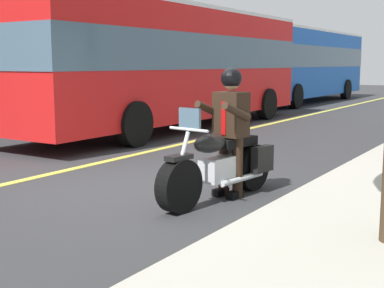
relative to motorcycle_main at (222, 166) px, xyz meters
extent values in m
plane|color=#333335|center=(0.05, -1.14, -0.45)|extent=(80.00, 80.00, 0.00)
cube|color=#E5DB4C|center=(0.05, -3.14, -0.45)|extent=(60.00, 0.16, 0.01)
cylinder|color=black|center=(0.84, -0.11, -0.12)|extent=(0.68, 0.28, 0.66)
cylinder|color=black|center=(-0.70, 0.09, -0.12)|extent=(0.68, 0.28, 0.66)
cube|color=silver|center=(0.04, -0.01, -0.03)|extent=(0.59, 0.35, 0.32)
ellipsoid|color=black|center=(0.24, -0.03, 0.33)|extent=(0.59, 0.35, 0.24)
cube|color=black|center=(-0.30, 0.04, 0.29)|extent=(0.73, 0.37, 0.12)
cube|color=black|center=(-0.62, 0.30, 0.03)|extent=(0.41, 0.17, 0.36)
cube|color=black|center=(-0.68, -0.14, 0.03)|extent=(0.41, 0.17, 0.36)
cylinder|color=silver|center=(0.82, -0.11, 0.15)|extent=(0.35, 0.09, 0.76)
cylinder|color=silver|center=(0.66, -0.09, 0.55)|extent=(0.11, 0.60, 0.04)
cube|color=black|center=(0.84, -0.11, 0.23)|extent=(0.38, 0.21, 0.06)
cylinder|color=silver|center=(-0.23, 0.19, -0.19)|extent=(0.90, 0.20, 0.08)
cube|color=slate|center=(0.64, -0.09, 0.67)|extent=(0.08, 0.32, 0.28)
cylinder|color=black|center=(-0.19, 0.14, -0.03)|extent=(0.14, 0.14, 0.84)
cube|color=black|center=(-0.13, 0.14, -0.40)|extent=(0.27, 0.14, 0.10)
cylinder|color=black|center=(-0.22, -0.09, -0.03)|extent=(0.14, 0.14, 0.84)
cube|color=black|center=(-0.16, -0.10, -0.40)|extent=(0.27, 0.14, 0.10)
cube|color=black|center=(-0.20, 0.02, 0.67)|extent=(0.37, 0.44, 0.60)
cube|color=red|center=(-0.04, 0.00, 0.63)|extent=(0.03, 0.07, 0.44)
cylinder|color=black|center=(0.00, 0.22, 0.73)|extent=(0.56, 0.17, 0.28)
cylinder|color=black|center=(-0.05, -0.22, 0.73)|extent=(0.56, 0.17, 0.28)
sphere|color=tan|center=(-0.20, 0.02, 1.10)|extent=(0.22, 0.22, 0.22)
sphere|color=black|center=(-0.20, 0.02, 1.15)|extent=(0.28, 0.28, 0.28)
cube|color=red|center=(-6.08, -5.01, 1.32)|extent=(11.00, 2.50, 2.85)
cube|color=slate|center=(-6.08, -5.01, 1.65)|extent=(11.04, 2.52, 0.90)
cube|color=slate|center=(-11.58, -5.01, 1.55)|extent=(0.06, 2.40, 1.90)
cube|color=white|center=(-6.08, -5.01, 2.80)|extent=(11.00, 2.50, 0.10)
cylinder|color=black|center=(-9.68, -6.21, 0.05)|extent=(1.00, 0.30, 1.00)
cylinder|color=black|center=(-9.68, -3.81, 0.05)|extent=(1.00, 0.30, 1.00)
cylinder|color=black|center=(-2.88, -6.21, 0.05)|extent=(1.00, 0.30, 1.00)
cylinder|color=black|center=(-2.88, -3.81, 0.05)|extent=(1.00, 0.30, 1.00)
cube|color=blue|center=(-17.66, -5.77, 1.32)|extent=(11.00, 2.50, 2.85)
cube|color=slate|center=(-17.66, -5.77, 1.65)|extent=(11.04, 2.52, 0.90)
cube|color=slate|center=(-12.16, -5.77, 1.55)|extent=(0.06, 2.40, 1.90)
cube|color=white|center=(-17.66, -5.77, 2.80)|extent=(11.00, 2.50, 0.10)
cylinder|color=black|center=(-14.06, -4.57, 0.05)|extent=(1.00, 0.30, 1.00)
cylinder|color=black|center=(-14.06, -6.97, 0.05)|extent=(1.00, 0.30, 1.00)
cylinder|color=black|center=(-20.86, -4.57, 0.05)|extent=(1.00, 0.30, 1.00)
cylinder|color=black|center=(-20.86, -6.97, 0.05)|extent=(1.00, 0.30, 1.00)
cube|color=slate|center=(-9.25, -12.11, 1.55)|extent=(1.10, 0.06, 1.60)
camera|label=1|loc=(5.98, 3.38, 1.34)|focal=49.36mm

